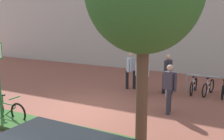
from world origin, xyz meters
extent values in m
plane|color=brown|center=(0.00, 0.00, 0.00)|extent=(60.00, 60.00, 0.00)
cube|color=#336028|center=(-0.31, -2.06, 0.08)|extent=(7.00, 1.10, 0.16)
cylinder|color=brown|center=(3.20, -2.00, 1.45)|extent=(0.28, 0.28, 2.89)
torus|color=black|center=(-1.00, -1.91, 0.33)|extent=(0.66, 0.08, 0.66)
cylinder|color=#1E7233|center=(-1.51, -1.90, 0.55)|extent=(0.84, 0.07, 0.04)
cylinder|color=#1E7233|center=(-1.41, -1.90, 0.30)|extent=(0.61, 0.06, 0.44)
cylinder|color=#1E7233|center=(-1.69, -1.89, 0.67)|extent=(0.04, 0.04, 0.28)
cube|color=black|center=(-1.69, -1.89, 0.83)|extent=(0.20, 0.09, 0.05)
cylinder|color=#1E7233|center=(-1.12, -1.91, 0.81)|extent=(0.06, 0.42, 0.04)
cylinder|color=#99999E|center=(2.87, 4.15, 0.40)|extent=(0.06, 0.06, 0.80)
torus|color=black|center=(3.18, 3.74, 0.30)|extent=(0.07, 0.61, 0.61)
torus|color=black|center=(3.16, 4.67, 0.30)|extent=(0.07, 0.61, 0.61)
cylinder|color=silver|center=(3.17, 4.21, 0.51)|extent=(0.05, 0.77, 0.03)
cylinder|color=silver|center=(3.17, 4.30, 0.27)|extent=(0.05, 0.56, 0.40)
cylinder|color=silver|center=(3.18, 4.04, 0.62)|extent=(0.03, 0.03, 0.26)
cube|color=black|center=(3.18, 4.04, 0.76)|extent=(0.08, 0.19, 0.05)
cylinder|color=silver|center=(3.16, 4.56, 0.75)|extent=(0.39, 0.05, 0.04)
torus|color=black|center=(3.72, 3.73, 0.30)|extent=(0.14, 0.61, 0.61)
torus|color=black|center=(3.86, 4.65, 0.30)|extent=(0.14, 0.61, 0.61)
cylinder|color=silver|center=(3.79, 4.19, 0.51)|extent=(0.15, 0.77, 0.03)
cylinder|color=silver|center=(3.80, 4.28, 0.27)|extent=(0.11, 0.56, 0.40)
cylinder|color=silver|center=(3.77, 4.02, 0.62)|extent=(0.03, 0.03, 0.26)
cube|color=black|center=(3.77, 4.02, 0.76)|extent=(0.10, 0.19, 0.05)
cylinder|color=silver|center=(3.84, 4.54, 0.75)|extent=(0.39, 0.09, 0.04)
torus|color=black|center=(4.42, 3.76, 0.30)|extent=(0.07, 0.61, 0.61)
cylinder|color=black|center=(4.41, 4.22, 0.51)|extent=(0.05, 0.77, 0.03)
cylinder|color=black|center=(4.40, 4.32, 0.27)|extent=(0.04, 0.56, 0.40)
cylinder|color=black|center=(4.41, 4.06, 0.62)|extent=(0.03, 0.03, 0.26)
cube|color=black|center=(4.41, 4.06, 0.76)|extent=(0.08, 0.19, 0.05)
cylinder|color=#ADADB2|center=(2.34, 3.08, 0.45)|extent=(0.16, 0.16, 0.90)
cylinder|color=#2D2D38|center=(1.39, 2.73, 0.42)|extent=(0.14, 0.14, 0.85)
cylinder|color=#2D2D38|center=(1.20, 2.91, 0.42)|extent=(0.14, 0.14, 0.85)
cube|color=silver|center=(1.30, 2.82, 1.16)|extent=(0.41, 0.26, 0.62)
cylinder|color=silver|center=(1.56, 2.83, 1.13)|extent=(0.09, 0.09, 0.59)
cylinder|color=silver|center=(1.04, 2.81, 1.13)|extent=(0.09, 0.09, 0.59)
sphere|color=tan|center=(1.30, 2.82, 1.61)|extent=(0.22, 0.22, 0.22)
cylinder|color=black|center=(2.03, 3.53, 0.42)|extent=(0.14, 0.14, 0.85)
cylinder|color=black|center=(2.32, 3.70, 0.42)|extent=(0.14, 0.14, 0.85)
cube|color=#2D2D38|center=(2.17, 3.62, 1.16)|extent=(0.25, 0.41, 0.62)
cylinder|color=#2D2D38|center=(2.16, 3.36, 1.13)|extent=(0.09, 0.09, 0.59)
cylinder|color=#2D2D38|center=(2.18, 3.88, 1.13)|extent=(0.09, 0.09, 0.59)
sphere|color=tan|center=(2.17, 3.62, 1.61)|extent=(0.22, 0.22, 0.22)
cylinder|color=#2D2D38|center=(2.92, 1.35, 0.42)|extent=(0.14, 0.14, 0.85)
cylinder|color=#2D2D38|center=(2.97, 1.04, 0.42)|extent=(0.14, 0.14, 0.85)
cube|color=#383342|center=(2.94, 1.20, 1.16)|extent=(0.46, 0.39, 0.62)
cylinder|color=#383342|center=(2.71, 1.31, 1.13)|extent=(0.09, 0.09, 0.59)
cylinder|color=#383342|center=(3.18, 1.09, 1.13)|extent=(0.09, 0.09, 0.59)
sphere|color=tan|center=(2.94, 1.20, 1.61)|extent=(0.22, 0.22, 0.22)
cylinder|color=black|center=(0.58, 3.66, 0.42)|extent=(0.14, 0.14, 0.85)
cylinder|color=black|center=(0.29, 3.49, 0.42)|extent=(0.14, 0.14, 0.85)
cube|color=silver|center=(0.43, 3.58, 1.16)|extent=(0.26, 0.41, 0.62)
cylinder|color=silver|center=(0.44, 3.84, 1.13)|extent=(0.09, 0.09, 0.59)
cylinder|color=silver|center=(0.42, 3.32, 1.13)|extent=(0.09, 0.09, 0.59)
sphere|color=tan|center=(0.43, 3.58, 1.61)|extent=(0.22, 0.22, 0.22)
camera|label=1|loc=(5.53, -7.94, 3.37)|focal=44.73mm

